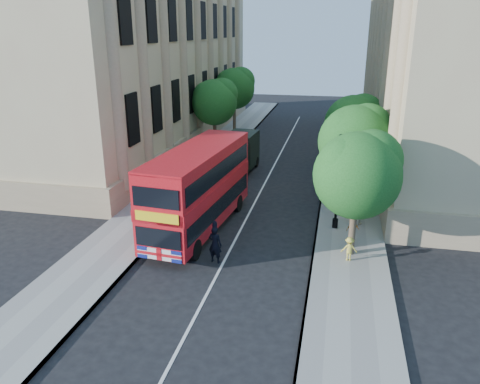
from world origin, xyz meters
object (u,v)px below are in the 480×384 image
Objects in this scene: box_van at (239,154)px; double_decker_bus at (199,187)px; police_constable at (215,244)px; woman_pedestrian at (355,211)px; lamp_post at (338,186)px.

double_decker_bus is at bearing -84.69° from box_van.
box_van is at bearing -68.80° from police_constable.
box_van is at bearing -43.04° from woman_pedestrian.
woman_pedestrian is at bearing 33.67° from lamp_post.
lamp_post reaches higher than woman_pedestrian.
double_decker_bus reaches higher than box_van.
lamp_post reaches higher than box_van.
lamp_post reaches higher than police_constable.
police_constable is 8.59m from woman_pedestrian.
woman_pedestrian is at bearing -125.15° from police_constable.
box_van is 12.14m from woman_pedestrian.
police_constable is at bearing 44.49° from woman_pedestrian.
lamp_post is 0.53× the size of double_decker_bus.
lamp_post is at bearing 36.60° from woman_pedestrian.
box_van is (-7.38, 9.42, -1.11)m from lamp_post.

